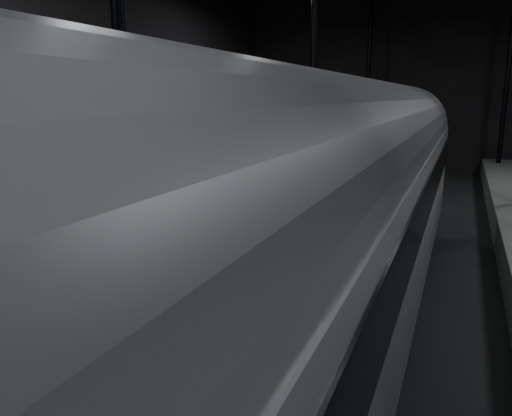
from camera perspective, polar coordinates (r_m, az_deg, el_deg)
The scene contains 6 objects.
ground at distance 12.48m, azimuth 12.65°, elevation -9.79°, with size 44.00×44.00×0.00m, color black.
platform_left at distance 15.31m, azimuth -16.11°, elevation -3.78°, with size 9.00×43.80×1.00m, color #555553.
tactile_strip at distance 13.02m, azimuth -1.37°, elevation -3.83°, with size 0.50×43.80×0.01m, color olive.
track at distance 12.45m, azimuth 12.67°, elevation -9.50°, with size 2.40×43.00×0.24m.
train at distance 9.11m, azimuth 10.50°, elevation 0.01°, with size 2.75×18.34×4.90m.
woman at distance 12.59m, azimuth -4.69°, elevation -1.04°, with size 0.53×0.35×1.46m, color tan.
Camera 1 is at (1.80, -11.42, 4.69)m, focal length 35.00 mm.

